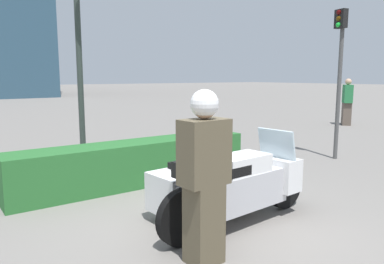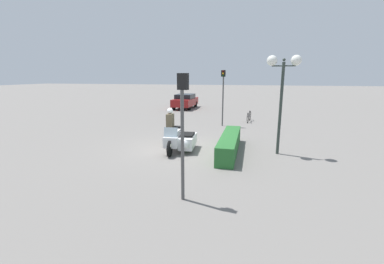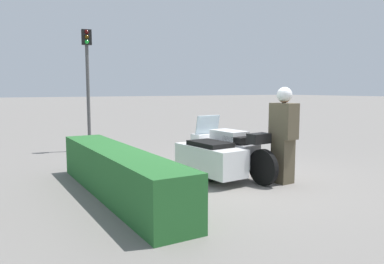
{
  "view_description": "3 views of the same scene",
  "coord_description": "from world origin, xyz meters",
  "px_view_note": "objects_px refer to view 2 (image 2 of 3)",
  "views": [
    {
      "loc": [
        -2.73,
        -3.44,
        1.86
      ],
      "look_at": [
        0.44,
        1.02,
        1.04
      ],
      "focal_mm": 35.0,
      "sensor_mm": 36.0,
      "label": 1
    },
    {
      "loc": [
        10.8,
        3.15,
        3.22
      ],
      "look_at": [
        0.88,
        0.79,
        0.97
      ],
      "focal_mm": 24.0,
      "sensor_mm": 36.0,
      "label": 2
    },
    {
      "loc": [
        -5.52,
        4.19,
        1.7
      ],
      "look_at": [
        0.08,
        0.91,
        0.96
      ],
      "focal_mm": 35.0,
      "sensor_mm": 36.0,
      "label": 3
    }
  ],
  "objects_px": {
    "traffic_light_far": "(223,90)",
    "parked_car_background": "(185,101)",
    "hedge_bush_curbside": "(229,144)",
    "police_motorcycle": "(181,140)",
    "bicycle_parked": "(249,117)",
    "twin_lamp_post": "(283,74)",
    "officer_rider": "(170,125)",
    "traffic_light_near": "(183,119)"
  },
  "relations": [
    {
      "from": "twin_lamp_post",
      "to": "bicycle_parked",
      "type": "relative_size",
      "value": 2.25
    },
    {
      "from": "traffic_light_near",
      "to": "bicycle_parked",
      "type": "xyz_separation_m",
      "value": [
        -12.47,
        1.46,
        -1.82
      ]
    },
    {
      "from": "police_motorcycle",
      "to": "bicycle_parked",
      "type": "bearing_deg",
      "value": 156.91
    },
    {
      "from": "traffic_light_near",
      "to": "police_motorcycle",
      "type": "bearing_deg",
      "value": 27.2
    },
    {
      "from": "hedge_bush_curbside",
      "to": "traffic_light_near",
      "type": "height_order",
      "value": "traffic_light_near"
    },
    {
      "from": "parked_car_background",
      "to": "bicycle_parked",
      "type": "bearing_deg",
      "value": -133.33
    },
    {
      "from": "police_motorcycle",
      "to": "traffic_light_near",
      "type": "distance_m",
      "value": 4.82
    },
    {
      "from": "hedge_bush_curbside",
      "to": "traffic_light_near",
      "type": "bearing_deg",
      "value": -9.82
    },
    {
      "from": "hedge_bush_curbside",
      "to": "traffic_light_far",
      "type": "height_order",
      "value": "traffic_light_far"
    },
    {
      "from": "officer_rider",
      "to": "bicycle_parked",
      "type": "height_order",
      "value": "officer_rider"
    },
    {
      "from": "traffic_light_near",
      "to": "traffic_light_far",
      "type": "height_order",
      "value": "traffic_light_far"
    },
    {
      "from": "police_motorcycle",
      "to": "bicycle_parked",
      "type": "xyz_separation_m",
      "value": [
        -8.14,
        2.74,
        -0.12
      ]
    },
    {
      "from": "hedge_bush_curbside",
      "to": "parked_car_background",
      "type": "height_order",
      "value": "parked_car_background"
    },
    {
      "from": "police_motorcycle",
      "to": "traffic_light_far",
      "type": "bearing_deg",
      "value": 165.61
    },
    {
      "from": "hedge_bush_curbside",
      "to": "bicycle_parked",
      "type": "bearing_deg",
      "value": 175.16
    },
    {
      "from": "hedge_bush_curbside",
      "to": "traffic_light_far",
      "type": "relative_size",
      "value": 1.2
    },
    {
      "from": "hedge_bush_curbside",
      "to": "officer_rider",
      "type": "bearing_deg",
      "value": -103.76
    },
    {
      "from": "police_motorcycle",
      "to": "traffic_light_near",
      "type": "bearing_deg",
      "value": 11.94
    },
    {
      "from": "police_motorcycle",
      "to": "hedge_bush_curbside",
      "type": "height_order",
      "value": "police_motorcycle"
    },
    {
      "from": "twin_lamp_post",
      "to": "parked_car_background",
      "type": "relative_size",
      "value": 0.97
    },
    {
      "from": "hedge_bush_curbside",
      "to": "traffic_light_near",
      "type": "distance_m",
      "value": 4.99
    },
    {
      "from": "hedge_bush_curbside",
      "to": "traffic_light_far",
      "type": "xyz_separation_m",
      "value": [
        -5.85,
        -1.01,
        1.95
      ]
    },
    {
      "from": "parked_car_background",
      "to": "hedge_bush_curbside",
      "type": "bearing_deg",
      "value": -157.07
    },
    {
      "from": "twin_lamp_post",
      "to": "traffic_light_near",
      "type": "distance_m",
      "value": 5.67
    },
    {
      "from": "traffic_light_far",
      "to": "bicycle_parked",
      "type": "xyz_separation_m",
      "value": [
        -2.02,
        1.67,
        -1.97
      ]
    },
    {
      "from": "traffic_light_far",
      "to": "parked_car_background",
      "type": "height_order",
      "value": "traffic_light_far"
    },
    {
      "from": "traffic_light_far",
      "to": "parked_car_background",
      "type": "xyz_separation_m",
      "value": [
        -8.21,
        -4.69,
        -1.57
      ]
    },
    {
      "from": "twin_lamp_post",
      "to": "officer_rider",
      "type": "bearing_deg",
      "value": -95.58
    },
    {
      "from": "traffic_light_far",
      "to": "twin_lamp_post",
      "type": "bearing_deg",
      "value": 34.69
    },
    {
      "from": "police_motorcycle",
      "to": "bicycle_parked",
      "type": "height_order",
      "value": "police_motorcycle"
    },
    {
      "from": "officer_rider",
      "to": "traffic_light_far",
      "type": "bearing_deg",
      "value": 67.17
    },
    {
      "from": "officer_rider",
      "to": "hedge_bush_curbside",
      "type": "height_order",
      "value": "officer_rider"
    },
    {
      "from": "twin_lamp_post",
      "to": "parked_car_background",
      "type": "xyz_separation_m",
      "value": [
        -13.83,
        -7.68,
        -2.51
      ]
    },
    {
      "from": "hedge_bush_curbside",
      "to": "parked_car_background",
      "type": "xyz_separation_m",
      "value": [
        -14.06,
        -5.69,
        0.39
      ]
    },
    {
      "from": "police_motorcycle",
      "to": "twin_lamp_post",
      "type": "relative_size",
      "value": 0.63
    },
    {
      "from": "hedge_bush_curbside",
      "to": "parked_car_background",
      "type": "relative_size",
      "value": 1.03
    },
    {
      "from": "traffic_light_far",
      "to": "bicycle_parked",
      "type": "relative_size",
      "value": 2.0
    },
    {
      "from": "twin_lamp_post",
      "to": "parked_car_background",
      "type": "bearing_deg",
      "value": -150.96
    },
    {
      "from": "traffic_light_far",
      "to": "parked_car_background",
      "type": "relative_size",
      "value": 0.86
    },
    {
      "from": "traffic_light_near",
      "to": "traffic_light_far",
      "type": "bearing_deg",
      "value": 11.9
    },
    {
      "from": "twin_lamp_post",
      "to": "traffic_light_near",
      "type": "height_order",
      "value": "twin_lamp_post"
    },
    {
      "from": "officer_rider",
      "to": "bicycle_parked",
      "type": "xyz_separation_m",
      "value": [
        -7.17,
        3.55,
        -0.57
      ]
    }
  ]
}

